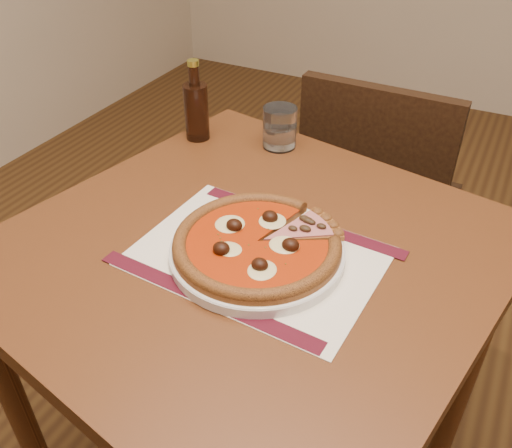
# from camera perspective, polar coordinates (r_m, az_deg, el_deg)

# --- Properties ---
(table) EXTENTS (0.94, 0.94, 0.75)m
(table) POSITION_cam_1_polar(r_m,az_deg,el_deg) (1.01, -0.52, -6.60)
(table) COLOR brown
(table) RESTS_ON ground
(chair_far) EXTENTS (0.41, 0.41, 0.85)m
(chair_far) POSITION_cam_1_polar(r_m,az_deg,el_deg) (1.59, 12.53, 2.89)
(chair_far) COLOR black
(chair_far) RESTS_ON ground
(placemat) EXTENTS (0.42, 0.31, 0.00)m
(placemat) POSITION_cam_1_polar(r_m,az_deg,el_deg) (0.92, 0.11, -3.43)
(placemat) COLOR white
(placemat) RESTS_ON table
(plate) EXTENTS (0.29, 0.29, 0.02)m
(plate) POSITION_cam_1_polar(r_m,az_deg,el_deg) (0.91, 0.11, -2.95)
(plate) COLOR white
(plate) RESTS_ON placemat
(pizza) EXTENTS (0.28, 0.28, 0.04)m
(pizza) POSITION_cam_1_polar(r_m,az_deg,el_deg) (0.90, 0.10, -1.98)
(pizza) COLOR #9E5F26
(pizza) RESTS_ON plate
(ham_slice) EXTENTS (0.12, 0.13, 0.02)m
(ham_slice) POSITION_cam_1_polar(r_m,az_deg,el_deg) (0.94, 5.71, -0.70)
(ham_slice) COLOR #9E5F26
(ham_slice) RESTS_ON plate
(water_glass) EXTENTS (0.08, 0.08, 0.09)m
(water_glass) POSITION_cam_1_polar(r_m,az_deg,el_deg) (1.23, 2.51, 10.13)
(water_glass) COLOR white
(water_glass) RESTS_ON table
(bottle) EXTENTS (0.06, 0.06, 0.18)m
(bottle) POSITION_cam_1_polar(r_m,az_deg,el_deg) (1.26, -6.31, 11.96)
(bottle) COLOR black
(bottle) RESTS_ON table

